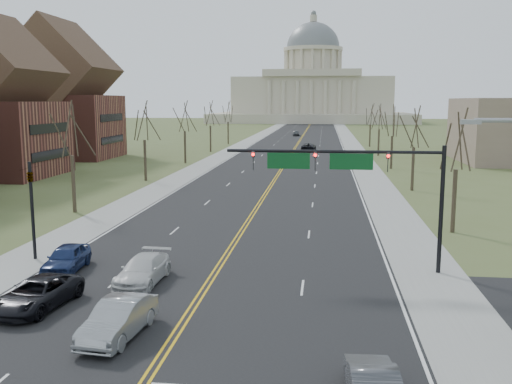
% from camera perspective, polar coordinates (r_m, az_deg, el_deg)
% --- Properties ---
extents(ground, '(600.00, 600.00, 0.00)m').
position_cam_1_polar(ground, '(21.69, -10.42, -17.32)').
color(ground, '#4D5A2D').
rests_on(ground, ground).
extents(road, '(20.00, 380.00, 0.01)m').
position_cam_1_polar(road, '(129.00, 4.18, 4.82)').
color(road, black).
rests_on(road, ground).
extents(cross_road, '(120.00, 14.00, 0.01)m').
position_cam_1_polar(cross_road, '(26.98, -6.59, -11.77)').
color(cross_road, black).
rests_on(cross_road, ground).
extents(sidewalk_left, '(4.00, 380.00, 0.03)m').
position_cam_1_polar(sidewalk_left, '(130.11, -1.12, 4.88)').
color(sidewalk_left, gray).
rests_on(sidewalk_left, ground).
extents(sidewalk_right, '(4.00, 380.00, 0.03)m').
position_cam_1_polar(sidewalk_right, '(129.00, 9.53, 4.72)').
color(sidewalk_right, gray).
rests_on(sidewalk_right, ground).
extents(center_line, '(0.42, 380.00, 0.01)m').
position_cam_1_polar(center_line, '(129.00, 4.18, 4.82)').
color(center_line, gold).
rests_on(center_line, road).
extents(edge_line_left, '(0.15, 380.00, 0.01)m').
position_cam_1_polar(edge_line_left, '(129.82, -0.16, 4.88)').
color(edge_line_left, silver).
rests_on(edge_line_left, road).
extents(edge_line_right, '(0.15, 380.00, 0.01)m').
position_cam_1_polar(edge_line_right, '(128.91, 8.55, 4.74)').
color(edge_line_right, silver).
rests_on(edge_line_right, road).
extents(capitol, '(90.00, 60.00, 50.00)m').
position_cam_1_polar(capitol, '(268.52, 5.66, 10.05)').
color(capitol, '#BEB49E').
rests_on(capitol, ground).
extents(signal_mast, '(12.12, 0.44, 7.20)m').
position_cam_1_polar(signal_mast, '(32.26, 9.39, 2.16)').
color(signal_mast, black).
rests_on(signal_mast, ground).
extents(signal_left, '(0.32, 0.36, 6.00)m').
position_cam_1_polar(signal_left, '(36.94, -21.53, -0.69)').
color(signal_left, black).
rests_on(signal_left, ground).
extents(tree_r_0, '(3.74, 3.74, 8.50)m').
position_cam_1_polar(tree_r_0, '(43.66, 19.47, 4.59)').
color(tree_r_0, '#342B1F').
rests_on(tree_r_0, ground).
extents(tree_l_0, '(3.96, 3.96, 9.00)m').
position_cam_1_polar(tree_l_0, '(51.30, -18.03, 5.70)').
color(tree_l_0, '#342B1F').
rests_on(tree_l_0, ground).
extents(tree_r_1, '(3.74, 3.74, 8.50)m').
position_cam_1_polar(tree_r_1, '(63.29, 15.57, 6.02)').
color(tree_r_1, '#342B1F').
rests_on(tree_r_1, ground).
extents(tree_l_1, '(3.96, 3.96, 9.00)m').
position_cam_1_polar(tree_l_1, '(69.94, -11.13, 6.76)').
color(tree_l_1, '#342B1F').
rests_on(tree_l_1, ground).
extents(tree_r_2, '(3.74, 3.74, 8.50)m').
position_cam_1_polar(tree_r_2, '(83.10, 13.51, 6.76)').
color(tree_r_2, '#342B1F').
rests_on(tree_r_2, ground).
extents(tree_l_2, '(3.96, 3.96, 9.00)m').
position_cam_1_polar(tree_l_2, '(89.17, -7.16, 7.33)').
color(tree_l_2, '#342B1F').
rests_on(tree_l_2, ground).
extents(tree_r_3, '(3.74, 3.74, 8.50)m').
position_cam_1_polar(tree_r_3, '(102.98, 12.24, 7.21)').
color(tree_r_3, '#342B1F').
rests_on(tree_r_3, ground).
extents(tree_l_3, '(3.96, 3.96, 9.00)m').
position_cam_1_polar(tree_l_3, '(108.68, -4.60, 7.68)').
color(tree_l_3, '#342B1F').
rests_on(tree_l_3, ground).
extents(tree_r_4, '(3.74, 3.74, 8.50)m').
position_cam_1_polar(tree_r_4, '(122.91, 11.38, 7.51)').
color(tree_r_4, '#342B1F').
rests_on(tree_r_4, ground).
extents(tree_l_4, '(3.96, 3.96, 9.00)m').
position_cam_1_polar(tree_l_4, '(128.34, -2.82, 7.91)').
color(tree_l_4, '#342B1F').
rests_on(tree_l_4, ground).
extents(bldg_left_far, '(17.10, 14.28, 23.25)m').
position_cam_1_polar(bldg_left_far, '(102.43, -18.80, 8.60)').
color(bldg_left_far, brown).
rests_on(bldg_left_far, ground).
extents(car_sb_inner_lead, '(2.10, 4.81, 1.54)m').
position_cam_1_polar(car_sb_inner_lead, '(24.51, -13.59, -12.24)').
color(car_sb_inner_lead, gray).
rests_on(car_sb_inner_lead, road).
extents(car_sb_outer_lead, '(2.90, 5.26, 1.40)m').
position_cam_1_polar(car_sb_outer_lead, '(28.83, -20.99, -9.47)').
color(car_sb_outer_lead, black).
rests_on(car_sb_outer_lead, road).
extents(car_sb_inner_second, '(2.17, 4.93, 1.41)m').
position_cam_1_polar(car_sb_inner_second, '(31.09, -11.25, -7.67)').
color(car_sb_inner_second, silver).
rests_on(car_sb_inner_second, road).
extents(car_sb_outer_second, '(2.16, 4.56, 1.51)m').
position_cam_1_polar(car_sb_outer_second, '(34.27, -18.43, -6.30)').
color(car_sb_outer_second, navy).
rests_on(car_sb_outer_second, road).
extents(car_far_nb, '(2.89, 5.65, 1.53)m').
position_cam_1_polar(car_far_nb, '(111.11, 5.29, 4.52)').
color(car_far_nb, black).
rests_on(car_far_nb, road).
extents(car_far_sb, '(2.16, 4.58, 1.51)m').
position_cam_1_polar(car_far_sb, '(158.62, 4.04, 5.90)').
color(car_far_sb, '#484C4F').
rests_on(car_far_sb, road).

